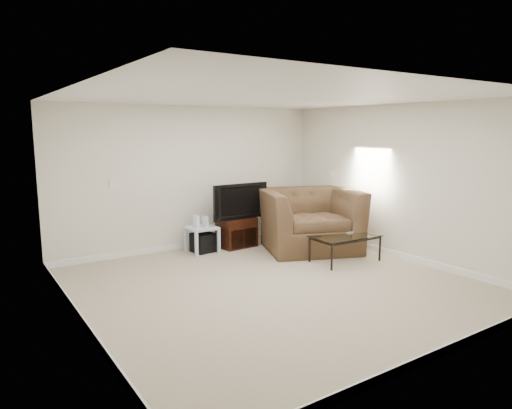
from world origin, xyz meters
TOP-DOWN VIEW (x-y plane):
  - floor at (0.00, 0.00)m, footprint 5.00×5.00m
  - ceiling at (0.00, 0.00)m, footprint 5.00×5.00m
  - wall_back at (0.00, 2.50)m, footprint 5.00×0.02m
  - wall_left at (-2.50, 0.00)m, footprint 0.02×5.00m
  - wall_right at (2.50, 0.00)m, footprint 0.02×5.00m
  - plate_back at (-1.40, 2.49)m, footprint 0.12×0.02m
  - plate_right_switch at (2.49, 1.60)m, footprint 0.02×0.09m
  - plate_right_outlet at (2.49, 1.30)m, footprint 0.02×0.08m
  - tv_stand at (0.65, 2.05)m, footprint 0.67×0.49m
  - dvd_player at (0.65, 2.01)m, footprint 0.36×0.27m
  - television at (0.65, 2.02)m, footprint 1.02×0.24m
  - side_table at (-0.05, 2.05)m, footprint 0.47×0.47m
  - subwoofer at (-0.02, 2.07)m, footprint 0.38×0.38m
  - game_console at (-0.16, 2.03)m, footprint 0.05×0.15m
  - game_case at (0.01, 2.03)m, footprint 0.07×0.14m
  - recliner at (1.64, 1.20)m, footprint 1.90×1.58m
  - coffee_table at (1.60, 0.29)m, footprint 1.11×0.66m
  - remote at (1.81, 0.38)m, footprint 0.17×0.06m

SIDE VIEW (x-z plane):
  - floor at x=0.00m, z-range 0.00..0.00m
  - subwoofer at x=-0.02m, z-range -0.01..0.33m
  - coffee_table at x=1.60m, z-range 0.00..0.42m
  - side_table at x=-0.05m, z-range 0.00..0.45m
  - tv_stand at x=0.65m, z-range 0.00..0.53m
  - plate_right_outlet at x=2.49m, z-range 0.24..0.36m
  - remote at x=1.81m, z-range 0.42..0.44m
  - dvd_player at x=0.65m, z-range 0.42..0.47m
  - game_case at x=0.01m, z-range 0.45..0.63m
  - game_console at x=-0.16m, z-range 0.45..0.66m
  - recliner at x=1.64m, z-range 0.00..1.42m
  - television at x=0.65m, z-range 0.53..1.16m
  - wall_back at x=0.00m, z-range 0.00..2.50m
  - wall_left at x=-2.50m, z-range 0.00..2.50m
  - wall_right at x=2.50m, z-range 0.00..2.50m
  - plate_back at x=-1.40m, z-range 1.19..1.31m
  - plate_right_switch at x=2.49m, z-range 1.19..1.31m
  - ceiling at x=0.00m, z-range 2.50..2.50m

